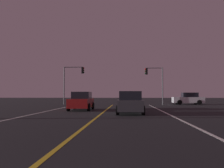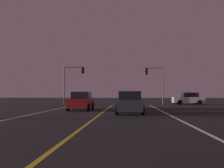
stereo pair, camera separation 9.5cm
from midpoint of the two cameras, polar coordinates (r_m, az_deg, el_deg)
lane_edge_right at (r=15.44m, az=14.81°, el=-7.72°), size 0.16×39.58×0.01m
lane_edge_left at (r=16.65m, az=-21.59°, el=-7.24°), size 0.16×39.58×0.01m
lane_center_divider at (r=15.26m, az=-4.11°, el=-7.86°), size 0.16×39.58×0.01m
car_lead_same_lane at (r=19.20m, az=3.97°, el=-4.27°), size 2.02×4.30×1.70m
car_crossing_side at (r=37.63m, az=16.77°, el=-3.20°), size 4.30×2.02×1.70m
car_oncoming at (r=23.68m, az=-7.03°, el=-3.88°), size 2.02×4.30×1.70m
car_ahead_far at (r=24.80m, az=4.04°, el=-3.82°), size 2.02×4.30×1.70m
traffic_light_near_right at (r=35.64m, az=9.37°, el=1.50°), size 2.53×0.36×5.17m
traffic_light_near_left at (r=36.22m, az=-8.68°, el=1.68°), size 2.97×0.36×5.36m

